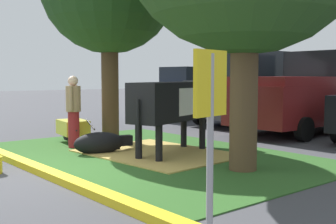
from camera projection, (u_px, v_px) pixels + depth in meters
ground_plane at (56, 172)px, 7.68m from camera, size 80.00×80.00×0.00m
grass_island at (152, 154)px, 9.32m from camera, size 7.44×4.85×0.02m
curb_yellow at (36, 168)px, 7.68m from camera, size 8.64×0.24×0.12m
hay_bedding at (157, 153)px, 9.35m from camera, size 3.37×2.63×0.04m
cow_holstein at (175, 102)px, 9.26m from camera, size 1.35×3.06×1.59m
calf_lying at (101, 143)px, 9.40m from camera, size 0.72×1.33×0.48m
person_handler at (73, 109)px, 10.08m from camera, size 0.42×0.38×1.68m
wheelbarrow at (73, 128)px, 10.92m from camera, size 1.62×0.74×0.63m
parking_sign at (210, 116)px, 3.70m from camera, size 0.12×0.44×1.91m
sedan_blue at (193, 93)px, 17.42m from camera, size 2.07×4.43×2.02m
suv_dark_grey at (250, 88)px, 15.18m from camera, size 2.18×4.63×2.52m
pickup_truck_maroon at (310, 95)px, 13.02m from camera, size 2.28×5.43×2.42m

